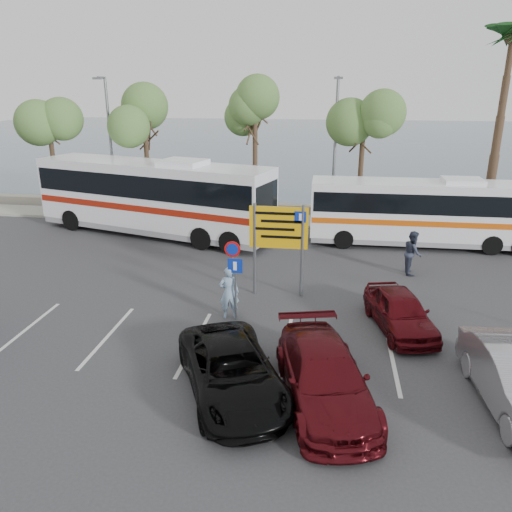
# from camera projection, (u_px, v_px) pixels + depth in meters

# --- Properties ---
(ground) EXTENTS (120.00, 120.00, 0.00)m
(ground) POSITION_uv_depth(u_px,v_px,m) (237.00, 331.00, 16.56)
(ground) COLOR #333336
(ground) RESTS_ON ground
(kerb_strip) EXTENTS (44.00, 2.40, 0.15)m
(kerb_strip) POSITION_uv_depth(u_px,v_px,m) (280.00, 221.00, 29.63)
(kerb_strip) COLOR gray
(kerb_strip) RESTS_ON ground
(seawall) EXTENTS (48.00, 0.80, 0.60)m
(seawall) POSITION_uv_depth(u_px,v_px,m) (283.00, 209.00, 31.43)
(seawall) COLOR gray
(seawall) RESTS_ON ground
(sea) EXTENTS (140.00, 140.00, 0.00)m
(sea) POSITION_uv_depth(u_px,v_px,m) (312.00, 140.00, 72.66)
(sea) COLOR #405867
(sea) RESTS_ON ground
(tree_far_left) EXTENTS (3.20, 3.20, 7.60)m
(tree_far_left) POSITION_uv_depth(u_px,v_px,m) (47.00, 109.00, 29.52)
(tree_far_left) COLOR #382619
(tree_far_left) RESTS_ON kerb_strip
(tree_left) EXTENTS (3.20, 3.20, 7.20)m
(tree_left) POSITION_uv_depth(u_px,v_px,m) (144.00, 116.00, 28.80)
(tree_left) COLOR #382619
(tree_left) RESTS_ON kerb_strip
(tree_mid) EXTENTS (3.20, 3.20, 8.00)m
(tree_mid) POSITION_uv_depth(u_px,v_px,m) (255.00, 105.00, 27.69)
(tree_mid) COLOR #382619
(tree_mid) RESTS_ON kerb_strip
(tree_right) EXTENTS (3.20, 3.20, 7.40)m
(tree_right) POSITION_uv_depth(u_px,v_px,m) (364.00, 115.00, 27.02)
(tree_right) COLOR #382619
(tree_right) RESTS_ON kerb_strip
(street_lamp_left) EXTENTS (0.45, 1.15, 8.01)m
(street_lamp_left) POSITION_uv_depth(u_px,v_px,m) (110.00, 141.00, 29.09)
(street_lamp_left) COLOR slate
(street_lamp_left) RESTS_ON kerb_strip
(street_lamp_right) EXTENTS (0.45, 1.15, 8.01)m
(street_lamp_right) POSITION_uv_depth(u_px,v_px,m) (335.00, 145.00, 27.29)
(street_lamp_right) COLOR slate
(street_lamp_right) RESTS_ON kerb_strip
(direction_sign) EXTENTS (2.20, 0.12, 3.60)m
(direction_sign) POSITION_uv_depth(u_px,v_px,m) (279.00, 235.00, 18.62)
(direction_sign) COLOR slate
(direction_sign) RESTS_ON ground
(sign_no_stop) EXTENTS (0.60, 0.08, 2.35)m
(sign_no_stop) POSITION_uv_depth(u_px,v_px,m) (233.00, 261.00, 18.36)
(sign_no_stop) COLOR slate
(sign_no_stop) RESTS_ON ground
(sign_parking) EXTENTS (0.50, 0.07, 2.25)m
(sign_parking) POSITION_uv_depth(u_px,v_px,m) (235.00, 280.00, 16.85)
(sign_parking) COLOR slate
(sign_parking) RESTS_ON ground
(lane_markings) EXTENTS (12.02, 4.20, 0.01)m
(lane_markings) POSITION_uv_depth(u_px,v_px,m) (196.00, 343.00, 15.78)
(lane_markings) COLOR silver
(lane_markings) RESTS_ON ground
(coach_bus_left) EXTENTS (13.54, 6.42, 4.14)m
(coach_bus_left) POSITION_uv_depth(u_px,v_px,m) (153.00, 199.00, 26.65)
(coach_bus_left) COLOR white
(coach_bus_left) RESTS_ON ground
(coach_bus_right) EXTENTS (11.11, 2.48, 3.46)m
(coach_bus_right) POSITION_uv_depth(u_px,v_px,m) (423.00, 215.00, 24.82)
(coach_bus_right) COLOR white
(coach_bus_right) RESTS_ON ground
(car_maroon) EXTENTS (3.16, 5.30, 1.44)m
(car_maroon) POSITION_uv_depth(u_px,v_px,m) (324.00, 377.00, 12.65)
(car_maroon) COLOR #4F0D12
(car_maroon) RESTS_ON ground
(car_red) EXTENTS (2.44, 4.15, 1.33)m
(car_red) POSITION_uv_depth(u_px,v_px,m) (400.00, 311.00, 16.44)
(car_red) COLOR #4E0B10
(car_red) RESTS_ON ground
(suv_black) EXTENTS (4.04, 5.33, 1.35)m
(suv_black) POSITION_uv_depth(u_px,v_px,m) (232.00, 371.00, 13.00)
(suv_black) COLOR black
(suv_black) RESTS_ON ground
(pedestrian_near) EXTENTS (0.78, 0.60, 1.90)m
(pedestrian_near) POSITION_uv_depth(u_px,v_px,m) (229.00, 293.00, 17.19)
(pedestrian_near) COLOR #81A0BC
(pedestrian_near) RESTS_ON ground
(pedestrian_far) EXTENTS (0.73, 0.93, 1.89)m
(pedestrian_far) POSITION_uv_depth(u_px,v_px,m) (413.00, 253.00, 21.28)
(pedestrian_far) COLOR #31374A
(pedestrian_far) RESTS_ON ground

